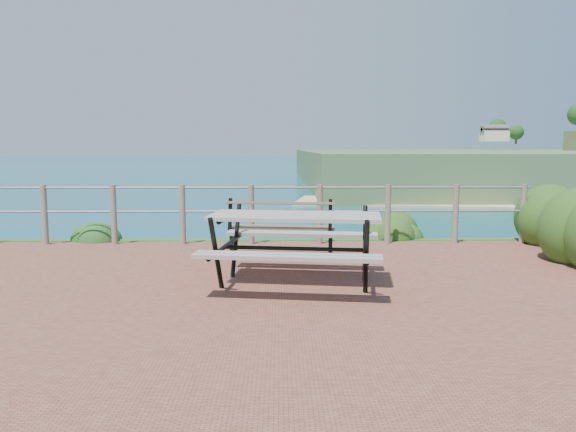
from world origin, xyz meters
name	(u,v)px	position (x,y,z in m)	size (l,w,h in m)	color
ground	(237,298)	(0.00, 0.00, 0.00)	(10.00, 7.00, 0.12)	brown
ocean	(278,151)	(0.00, 200.00, 0.00)	(1200.00, 1200.00, 0.00)	#146D7A
safety_railing	(251,211)	(0.00, 3.35, 0.57)	(9.40, 0.10, 1.00)	#6B5B4C
picnic_table	(295,242)	(0.66, 0.54, 0.53)	(2.08, 1.71, 0.84)	gray
park_bench	(282,219)	(0.50, 2.24, 0.59)	(1.61, 0.59, 0.89)	brown
shrub_right_edge	(565,244)	(5.33, 3.32, 0.00)	(1.22, 1.22, 1.73)	#1C4415
shrub_lip_west	(90,240)	(-2.90, 3.90, 0.00)	(0.73, 0.73, 0.46)	#1B4A1B
shrub_lip_east	(391,236)	(2.54, 4.28, 0.00)	(0.88, 0.88, 0.67)	#1C4415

